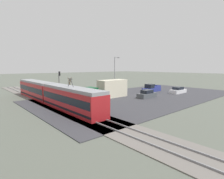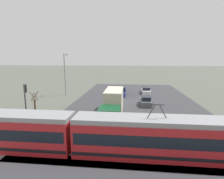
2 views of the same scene
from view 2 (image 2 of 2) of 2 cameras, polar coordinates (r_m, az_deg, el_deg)
The scene contains 11 objects.
ground_plane at distance 32.54m, azimuth 7.40°, elevation -4.35°, with size 320.00×320.00×0.00m, color #565B51.
road_surface at distance 32.53m, azimuth 7.40°, elevation -4.28°, with size 22.45×44.65×0.08m.
rail_bed at distance 15.99m, azimuth 9.09°, elevation -20.29°, with size 75.23×4.40×0.22m.
light_rail_tram at distance 15.93m, azimuth -12.41°, elevation -13.94°, with size 27.59×2.66×4.42m.
box_truck at distance 24.98m, azimuth 0.37°, elevation -4.78°, with size 2.53×10.33×3.45m.
pickup_truck at distance 38.64m, azimuth 2.98°, elevation -0.75°, with size 2.01×5.26×1.89m.
sedan_car_0 at distance 41.30m, azimuth 11.03°, elevation -0.38°, with size 1.88×4.77×1.45m.
sedan_car_1 at distance 31.01m, azimuth 10.97°, elevation -3.81°, with size 1.78×4.25×1.55m.
traffic_light_pole at distance 22.76m, azimuth -26.38°, elevation -3.03°, with size 0.28×0.47×5.14m.
street_tree at distance 25.64m, azimuth -23.83°, elevation -5.18°, with size 0.91×0.76×3.77m.
street_lamp_near_crossing at distance 39.63m, azimuth -15.09°, elevation 5.55°, with size 0.36×1.95×9.03m.
Camera 2 is at (0.97, 31.49, 8.13)m, focal length 28.00 mm.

